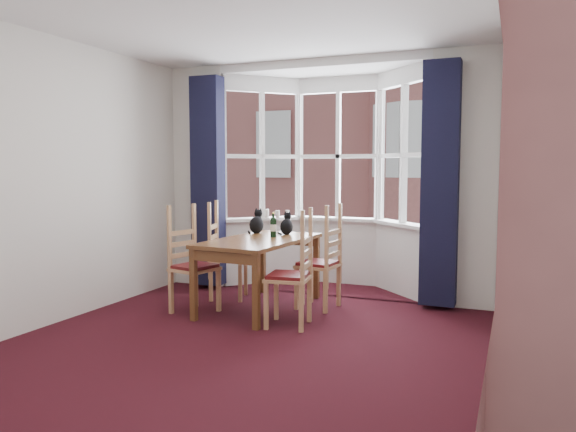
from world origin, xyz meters
The scene contains 22 objects.
floor centered at (0.00, 0.00, 0.00)m, with size 4.50×4.50×0.00m, color black.
ceiling centered at (0.00, 0.00, 2.80)m, with size 4.50×4.50×0.00m, color white.
wall_left centered at (-2.00, 0.00, 1.40)m, with size 4.50×4.50×0.00m, color silver.
wall_right centered at (2.00, 0.00, 1.40)m, with size 4.50×4.50×0.00m, color silver.
wall_back_pier_left centered at (-1.65, 2.25, 1.40)m, with size 0.70×0.12×2.80m, color silver.
wall_back_pier_right centered at (1.65, 2.25, 1.40)m, with size 0.70×0.12×2.80m, color silver.
bay_window centered at (0.00, 2.75, 1.40)m, with size 2.76×0.94×2.80m.
curtain_left centered at (-1.42, 2.07, 1.35)m, with size 0.38×0.22×2.60m, color black.
curtain_right centered at (1.42, 2.07, 1.35)m, with size 0.38×0.22×2.60m, color black.
dining_table centered at (-0.37, 1.35, 0.68)m, with size 0.93×1.58×0.77m.
chair_left_near centered at (-1.02, 0.96, 0.47)m, with size 0.49×0.50×0.92m.
chair_left_far centered at (-1.00, 1.63, 0.47)m, with size 0.50×0.52×0.92m.
chair_right_near centered at (0.26, 0.86, 0.47)m, with size 0.45×0.47×0.92m.
chair_right_far centered at (0.29, 1.61, 0.47)m, with size 0.44×0.46×0.92m.
cat_left centered at (-0.62, 1.81, 0.88)m, with size 0.18×0.23×0.30m.
cat_right centered at (-0.25, 1.82, 0.87)m, with size 0.18×0.22×0.27m.
wine_bottle centered at (-0.29, 1.54, 0.89)m, with size 0.07×0.07×0.27m.
candle_tall centered at (-0.85, 2.60, 0.93)m, with size 0.06×0.06×0.11m, color white.
candle_short centered at (-0.71, 2.63, 0.92)m, with size 0.06×0.06×0.10m, color white.
candle_extra centered at (-0.58, 2.65, 0.92)m, with size 0.05×0.05×0.10m, color white.
street centered at (0.00, 32.25, -6.00)m, with size 80.00×80.00×0.00m, color #333335.
tenement_building centered at (0.00, 14.01, 1.60)m, with size 18.40×7.80×15.20m.
Camera 1 is at (2.17, -4.09, 1.54)m, focal length 35.00 mm.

